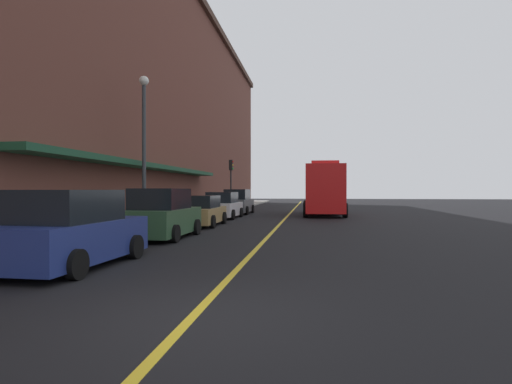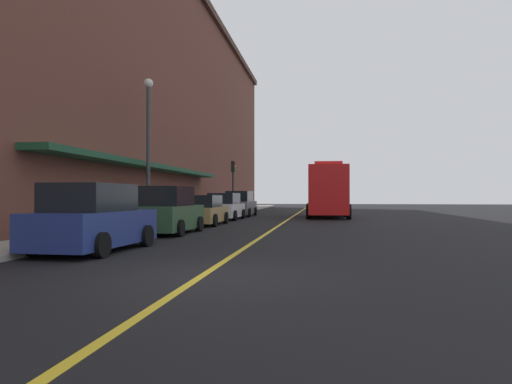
% 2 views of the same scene
% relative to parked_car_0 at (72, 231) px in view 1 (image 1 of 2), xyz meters
% --- Properties ---
extents(ground_plane, '(112.00, 112.00, 0.00)m').
position_rel_parked_car_0_xyz_m(ground_plane, '(3.97, 21.68, -0.86)').
color(ground_plane, black).
extents(sidewalk_left, '(2.40, 70.00, 0.15)m').
position_rel_parked_car_0_xyz_m(sidewalk_left, '(-2.23, 21.68, -0.78)').
color(sidewalk_left, '#9E9B93').
rests_on(sidewalk_left, ground).
extents(lane_center_stripe, '(0.16, 70.00, 0.01)m').
position_rel_parked_car_0_xyz_m(lane_center_stripe, '(3.97, 21.68, -0.86)').
color(lane_center_stripe, gold).
rests_on(lane_center_stripe, ground).
extents(brick_building_left, '(13.98, 64.00, 17.71)m').
position_rel_parked_car_0_xyz_m(brick_building_left, '(-9.83, 20.68, 8.00)').
color(brick_building_left, brown).
rests_on(brick_building_left, ground).
extents(parked_car_0, '(2.21, 4.39, 1.85)m').
position_rel_parked_car_0_xyz_m(parked_car_0, '(0.00, 0.00, 0.00)').
color(parked_car_0, navy).
rests_on(parked_car_0, ground).
extents(parked_car_1, '(2.13, 4.28, 1.90)m').
position_rel_parked_car_0_xyz_m(parked_car_1, '(0.01, 6.03, 0.02)').
color(parked_car_1, '#2D5133').
rests_on(parked_car_1, ground).
extents(parked_car_2, '(2.02, 4.43, 1.56)m').
position_rel_parked_car_0_xyz_m(parked_car_2, '(0.05, 11.60, -0.12)').
color(parked_car_2, '#A5844C').
rests_on(parked_car_2, ground).
extents(parked_car_3, '(2.11, 4.28, 1.70)m').
position_rel_parked_car_0_xyz_m(parked_car_3, '(-0.04, 17.26, -0.06)').
color(parked_car_3, silver).
rests_on(parked_car_3, ground).
extents(parked_car_4, '(2.09, 4.56, 1.89)m').
position_rel_parked_car_0_xyz_m(parked_car_4, '(-0.00, 22.51, 0.02)').
color(parked_car_4, '#595B60').
rests_on(parked_car_4, ground).
extents(fire_truck, '(2.99, 8.37, 3.78)m').
position_rel_parked_car_0_xyz_m(fire_truck, '(6.51, 21.78, 0.94)').
color(fire_truck, red).
rests_on(fire_truck, ground).
extents(parking_meter_0, '(0.14, 0.18, 1.33)m').
position_rel_parked_car_0_xyz_m(parking_meter_0, '(-1.38, 14.55, 0.20)').
color(parking_meter_0, '#4C4C51').
rests_on(parking_meter_0, sidewalk_left).
extents(parking_meter_1, '(0.14, 0.18, 1.33)m').
position_rel_parked_car_0_xyz_m(parking_meter_1, '(-1.38, 18.07, 0.20)').
color(parking_meter_1, '#4C4C51').
rests_on(parking_meter_1, sidewalk_left).
extents(street_lamp_left, '(0.44, 0.44, 6.94)m').
position_rel_parked_car_0_xyz_m(street_lamp_left, '(-1.98, 9.07, 3.54)').
color(street_lamp_left, '#33383D').
rests_on(street_lamp_left, sidewalk_left).
extents(traffic_light_near, '(0.38, 0.36, 4.30)m').
position_rel_parked_car_0_xyz_m(traffic_light_near, '(-1.32, 26.48, 2.30)').
color(traffic_light_near, '#232326').
rests_on(traffic_light_near, sidewalk_left).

